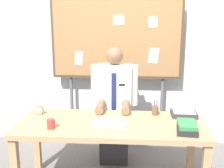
% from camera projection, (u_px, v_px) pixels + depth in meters
% --- Properties ---
extents(back_wall, '(6.40, 0.08, 2.70)m').
position_uv_depth(back_wall, '(117.00, 46.00, 3.94)').
color(back_wall, silver).
rests_on(back_wall, ground_plane).
extents(desk, '(1.87, 0.75, 0.73)m').
position_uv_depth(desk, '(111.00, 130.00, 2.91)').
color(desk, tan).
rests_on(desk, ground_plane).
extents(person, '(0.55, 0.56, 1.41)m').
position_uv_depth(person, '(114.00, 110.00, 3.50)').
color(person, '#2D2D33').
rests_on(person, ground_plane).
extents(bulletin_board, '(1.67, 0.09, 1.98)m').
position_uv_depth(bulletin_board, '(116.00, 41.00, 3.72)').
color(bulletin_board, '#4C3823').
rests_on(bulletin_board, ground_plane).
extents(book_stack, '(0.22, 0.32, 0.09)m').
position_uv_depth(book_stack, '(187.00, 127.00, 2.67)').
color(book_stack, '#262626').
rests_on(book_stack, desk).
extents(open_notebook, '(0.34, 0.25, 0.01)m').
position_uv_depth(open_notebook, '(110.00, 123.00, 2.87)').
color(open_notebook, white).
rests_on(open_notebook, desk).
extents(desk_clock, '(0.10, 0.04, 0.10)m').
position_uv_depth(desk_clock, '(39.00, 110.00, 3.11)').
color(desk_clock, olive).
rests_on(desk_clock, desk).
extents(coffee_mug, '(0.08, 0.08, 0.09)m').
position_uv_depth(coffee_mug, '(51.00, 124.00, 2.74)').
color(coffee_mug, '#B23833').
rests_on(coffee_mug, desk).
extents(pen_holder, '(0.07, 0.07, 0.16)m').
position_uv_depth(pen_holder, '(155.00, 110.00, 3.10)').
color(pen_holder, brown).
rests_on(pen_holder, desk).
extents(paper_tray, '(0.26, 0.20, 0.06)m').
position_uv_depth(paper_tray, '(184.00, 114.00, 3.07)').
color(paper_tray, '#333338').
rests_on(paper_tray, desk).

